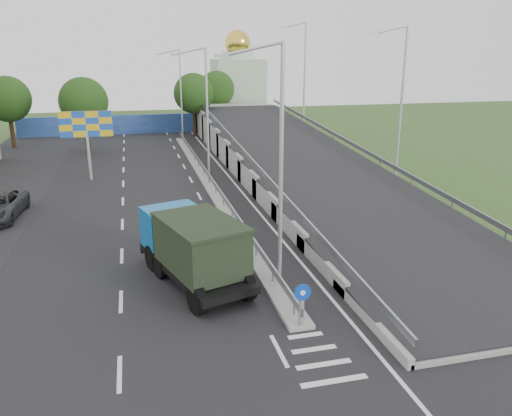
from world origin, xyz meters
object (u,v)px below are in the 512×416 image
object	(u,v)px
lamp_post_far	(179,90)
dump_truck	(192,245)
lamp_post_near	(277,155)
church	(238,86)
sign_bollard	(302,305)
lamp_post_mid	(205,107)
billboard	(86,128)

from	to	relation	value
lamp_post_far	dump_truck	xyz separation A→B (m)	(-3.44, -38.72, -4.08)
lamp_post_near	church	xyz separation A→B (m)	(9.89, 54.00, -0.50)
sign_bollard	church	xyz separation A→B (m)	(10.00, 57.83, 4.28)
sign_bollard	lamp_post_near	world-z (taller)	lamp_post_near
sign_bollard	lamp_post_mid	bearing A→B (deg)	89.74
dump_truck	lamp_post_far	bearing A→B (deg)	67.61
lamp_post_mid	church	world-z (taller)	church
sign_bollard	church	bearing A→B (deg)	80.19
lamp_post_far	billboard	bearing A→B (deg)	-116.84
lamp_post_mid	lamp_post_far	xyz separation A→B (m)	(0.00, 20.00, 0.00)
lamp_post_mid	billboard	bearing A→B (deg)	167.62
billboard	lamp_post_far	bearing A→B (deg)	63.16
sign_bollard	dump_truck	xyz separation A→B (m)	(-3.33, 5.11, 0.70)
lamp_post_far	billboard	world-z (taller)	lamp_post_far
lamp_post_mid	church	xyz separation A→B (m)	(9.89, 34.00, -0.50)
lamp_post_mid	dump_truck	distance (m)	19.46
sign_bollard	billboard	size ratio (longest dim) A/B	0.30
lamp_post_mid	dump_truck	xyz separation A→B (m)	(-3.44, -18.72, -4.08)
church	dump_truck	xyz separation A→B (m)	(-13.33, -52.72, -3.58)
lamp_post_near	dump_truck	size ratio (longest dim) A/B	1.34
billboard	dump_truck	size ratio (longest dim) A/B	0.73
lamp_post_far	dump_truck	distance (m)	39.08
sign_bollard	dump_truck	size ratio (longest dim) A/B	0.22
church	billboard	distance (m)	37.23
church	billboard	size ratio (longest dim) A/B	2.51
lamp_post_mid	church	distance (m)	35.41
lamp_post_near	lamp_post_mid	xyz separation A→B (m)	(0.00, 20.00, 0.00)
sign_bollard	lamp_post_mid	world-z (taller)	lamp_post_mid
church	dump_truck	world-z (taller)	church
lamp_post_far	billboard	xyz separation A→B (m)	(-9.11, -18.00, -1.62)
sign_bollard	lamp_post_far	distance (m)	44.08
billboard	dump_truck	bearing A→B (deg)	-74.69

